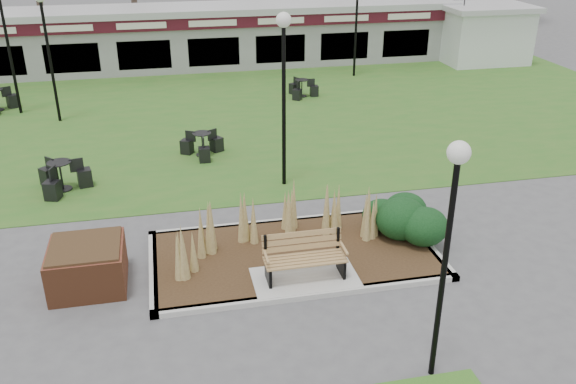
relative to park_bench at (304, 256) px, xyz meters
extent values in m
plane|color=#515154|center=(0.00, -0.25, -0.59)|extent=(100.00, 100.00, 0.00)
cube|color=#2E6720|center=(0.00, 11.75, -0.58)|extent=(34.00, 16.00, 0.02)
cube|color=#372516|center=(0.00, 0.95, -0.53)|extent=(6.22, 3.22, 0.12)
cube|color=#B7B7B2|center=(0.00, -0.66, -0.53)|extent=(6.40, 0.18, 0.12)
cube|color=#B7B7B2|center=(0.00, 2.56, -0.53)|extent=(6.40, 0.18, 0.12)
cube|color=#B7B7B2|center=(-3.11, 0.95, -0.53)|extent=(0.18, 3.40, 0.12)
cube|color=#B7B7B2|center=(3.11, 0.95, -0.53)|extent=(0.18, 3.40, 0.12)
cube|color=#B7B7B2|center=(0.00, -0.10, -0.52)|extent=(2.20, 1.20, 0.13)
cone|color=#A58752|center=(-1.90, 1.35, 0.11)|extent=(0.36, 0.36, 1.15)
cone|color=#A58752|center=(-0.90, 1.75, 0.11)|extent=(0.36, 0.36, 1.15)
cone|color=#A58752|center=(0.20, 1.95, 0.11)|extent=(0.36, 0.36, 1.15)
cone|color=#A58752|center=(1.10, 1.75, 0.11)|extent=(0.36, 0.36, 1.15)
cone|color=#A58752|center=(1.90, 1.35, 0.11)|extent=(0.36, 0.36, 1.15)
cone|color=#A58752|center=(-2.40, 0.55, 0.11)|extent=(0.36, 0.36, 1.15)
ellipsoid|color=black|center=(2.60, 1.15, 0.00)|extent=(1.21, 1.10, 0.99)
ellipsoid|color=black|center=(3.00, 0.75, -0.04)|extent=(1.10, 1.00, 0.90)
ellipsoid|color=black|center=(2.90, 1.65, -0.06)|extent=(1.06, 0.96, 0.86)
ellipsoid|color=black|center=(2.30, 1.65, -0.11)|extent=(0.92, 0.84, 0.76)
cube|color=#9E7947|center=(0.00, -0.10, -0.03)|extent=(1.70, 0.57, 0.04)
cube|color=#9E7947|center=(0.00, 0.21, 0.25)|extent=(1.70, 0.13, 0.44)
cube|color=black|center=(-0.78, -0.10, -0.25)|extent=(0.06, 0.55, 0.42)
cube|color=black|center=(0.78, -0.10, -0.25)|extent=(0.06, 0.55, 0.42)
cube|color=black|center=(-0.78, 0.20, 0.22)|extent=(0.06, 0.06, 0.50)
cube|color=black|center=(0.78, 0.20, 0.22)|extent=(0.06, 0.06, 0.50)
cube|color=#9E7947|center=(-0.82, -0.12, 0.15)|extent=(0.05, 0.50, 0.04)
cube|color=#9E7947|center=(0.82, -0.12, 0.15)|extent=(0.05, 0.50, 0.04)
cube|color=brown|center=(-4.40, 0.75, -0.14)|extent=(1.50, 1.50, 0.90)
cube|color=#372516|center=(-4.40, 0.75, 0.33)|extent=(1.40, 1.40, 0.06)
cube|color=#9B9B9E|center=(0.00, 19.75, 0.71)|extent=(24.00, 3.00, 2.60)
cube|color=#460F1A|center=(0.00, 18.20, 1.76)|extent=(24.00, 0.18, 0.55)
cube|color=silver|center=(0.00, 19.75, 2.16)|extent=(24.60, 3.40, 0.30)
cube|color=silver|center=(0.00, 18.09, 1.76)|extent=(22.00, 0.02, 0.28)
cube|color=black|center=(0.00, 18.30, 0.41)|extent=(22.00, 0.10, 1.30)
cube|color=silver|center=(13.50, 17.75, 0.71)|extent=(4.00, 3.00, 2.60)
cube|color=silver|center=(13.50, 17.75, 2.11)|extent=(4.40, 3.40, 0.25)
cylinder|color=black|center=(1.44, -3.22, 1.33)|extent=(0.10, 0.10, 3.85)
sphere|color=white|center=(1.44, -3.22, 3.41)|extent=(0.35, 0.35, 0.35)
cylinder|color=black|center=(-6.34, 12.19, 1.54)|extent=(0.11, 0.11, 4.26)
cylinder|color=black|center=(0.59, 4.91, 1.61)|extent=(0.11, 0.11, 4.40)
sphere|color=white|center=(0.59, 4.91, 3.98)|extent=(0.40, 0.40, 0.40)
cylinder|color=black|center=(6.30, 16.30, 1.60)|extent=(0.11, 0.11, 4.39)
cylinder|color=black|center=(-7.92, 13.51, 1.65)|extent=(0.11, 0.11, 4.48)
cube|color=black|center=(-8.34, 14.32, -0.31)|extent=(0.51, 0.51, 0.51)
cylinder|color=black|center=(-5.51, 5.80, -0.55)|extent=(0.48, 0.48, 0.03)
cylinder|color=black|center=(-5.51, 5.80, -0.16)|extent=(0.06, 0.06, 0.79)
cylinder|color=black|center=(-5.51, 5.80, 0.25)|extent=(0.66, 0.66, 0.03)
cube|color=black|center=(-4.92, 5.94, -0.32)|extent=(0.45, 0.45, 0.51)
cube|color=black|center=(-5.92, 6.25, -0.32)|extent=(0.53, 0.53, 0.51)
cube|color=black|center=(-5.69, 5.23, -0.32)|extent=(0.47, 0.47, 0.51)
cylinder|color=black|center=(-1.47, 7.61, -0.55)|extent=(0.44, 0.44, 0.03)
cylinder|color=black|center=(-1.47, 7.61, -0.20)|extent=(0.05, 0.05, 0.71)
cylinder|color=black|center=(-1.47, 7.61, 0.17)|extent=(0.59, 0.59, 0.02)
cube|color=black|center=(-1.01, 7.89, -0.34)|extent=(0.46, 0.46, 0.46)
cube|color=black|center=(-1.95, 7.87, -0.34)|extent=(0.46, 0.46, 0.46)
cube|color=black|center=(-1.47, 7.06, -0.34)|extent=(0.34, 0.34, 0.46)
cylinder|color=black|center=(3.12, 13.43, -0.55)|extent=(0.42, 0.42, 0.03)
cylinder|color=black|center=(3.12, 13.43, -0.22)|extent=(0.05, 0.05, 0.68)
cylinder|color=black|center=(3.12, 13.43, 0.13)|extent=(0.57, 0.57, 0.02)
cube|color=black|center=(3.64, 13.39, -0.35)|extent=(0.35, 0.35, 0.44)
cube|color=black|center=(2.89, 13.90, -0.35)|extent=(0.43, 0.43, 0.44)
cube|color=black|center=(2.82, 13.00, -0.35)|extent=(0.45, 0.45, 0.44)
cylinder|color=black|center=(12.27, 17.75, 0.51)|extent=(0.06, 0.06, 2.20)
imported|color=#3060A9|center=(12.27, 17.75, 0.78)|extent=(1.73, 1.76, 1.58)
imported|color=black|center=(-8.72, 20.75, 0.22)|extent=(4.90, 1.76, 1.61)
camera|label=1|loc=(-2.61, -10.57, 6.55)|focal=38.00mm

